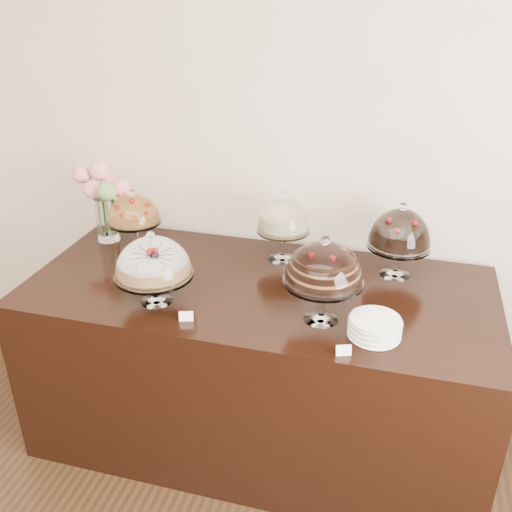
% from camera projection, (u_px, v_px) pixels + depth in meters
% --- Properties ---
extents(wall_back, '(5.00, 0.04, 3.00)m').
position_uv_depth(wall_back, '(258.00, 130.00, 2.95)').
color(wall_back, beige).
rests_on(wall_back, ground).
extents(display_counter, '(2.20, 1.00, 0.90)m').
position_uv_depth(display_counter, '(259.00, 362.00, 2.90)').
color(display_counter, black).
rests_on(display_counter, ground).
extents(cake_stand_sugar_sponge, '(0.35, 0.35, 0.34)m').
position_uv_depth(cake_stand_sugar_sponge, '(153.00, 261.00, 2.49)').
color(cake_stand_sugar_sponge, white).
rests_on(cake_stand_sugar_sponge, display_counter).
extents(cake_stand_choco_layer, '(0.34, 0.34, 0.39)m').
position_uv_depth(cake_stand_choco_layer, '(324.00, 266.00, 2.33)').
color(cake_stand_choco_layer, white).
rests_on(cake_stand_choco_layer, display_counter).
extents(cake_stand_cheesecake, '(0.27, 0.27, 0.37)m').
position_uv_depth(cake_stand_cheesecake, '(283.00, 218.00, 2.85)').
color(cake_stand_cheesecake, white).
rests_on(cake_stand_cheesecake, display_counter).
extents(cake_stand_dark_choco, '(0.30, 0.30, 0.38)m').
position_uv_depth(cake_stand_dark_choco, '(400.00, 232.00, 2.70)').
color(cake_stand_dark_choco, white).
rests_on(cake_stand_dark_choco, display_counter).
extents(cake_stand_fruit_tart, '(0.28, 0.28, 0.34)m').
position_uv_depth(cake_stand_fruit_tart, '(134.00, 212.00, 2.97)').
color(cake_stand_fruit_tart, white).
rests_on(cake_stand_fruit_tart, display_counter).
extents(flower_vase, '(0.35, 0.22, 0.43)m').
position_uv_depth(flower_vase, '(104.00, 196.00, 3.05)').
color(flower_vase, white).
rests_on(flower_vase, display_counter).
extents(plate_stack, '(0.21, 0.21, 0.08)m').
position_uv_depth(plate_stack, '(375.00, 327.00, 2.31)').
color(plate_stack, white).
rests_on(plate_stack, display_counter).
extents(price_card_left, '(0.06, 0.03, 0.04)m').
position_uv_depth(price_card_left, '(186.00, 316.00, 2.42)').
color(price_card_left, white).
rests_on(price_card_left, display_counter).
extents(price_card_right, '(0.06, 0.04, 0.04)m').
position_uv_depth(price_card_right, '(344.00, 350.00, 2.20)').
color(price_card_right, white).
rests_on(price_card_right, display_counter).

